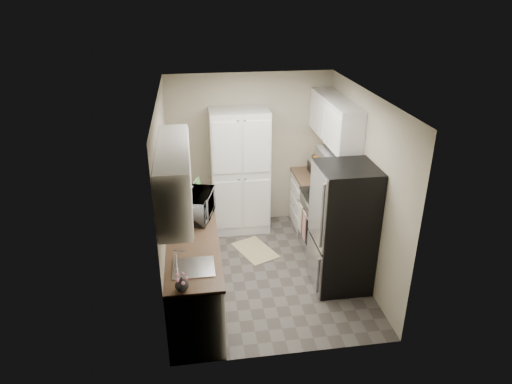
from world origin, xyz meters
TOP-DOWN VIEW (x-y plane):
  - ground at (0.00, 0.00)m, footprint 3.20×3.20m
  - room_shell at (-0.02, -0.01)m, footprint 2.64×3.24m
  - pantry_cabinet at (-0.20, 1.32)m, footprint 0.90×0.55m
  - base_cabinet_left at (-0.99, -0.43)m, footprint 0.60×2.30m
  - countertop_left at (-0.99, -0.43)m, footprint 0.63×2.33m
  - base_cabinet_right at (0.99, 1.19)m, footprint 0.60×0.80m
  - countertop_right at (0.99, 1.19)m, footprint 0.63×0.83m
  - electric_range at (0.97, 0.39)m, footprint 0.71×0.78m
  - refrigerator at (0.94, -0.41)m, footprint 0.70×0.72m
  - microwave at (-0.94, 0.03)m, footprint 0.56×0.70m
  - wine_bottle at (-1.14, 0.57)m, footprint 0.07×0.07m
  - flower_vase at (-1.11, -1.52)m, footprint 0.18×0.18m
  - cutting_board at (-0.87, 0.70)m, footprint 0.07×0.20m
  - toaster_oven at (1.07, 1.23)m, footprint 0.31×0.39m
  - fruit_basket at (1.07, 1.25)m, footprint 0.32×0.32m
  - kitchen_mat at (-0.07, 0.56)m, footprint 0.70×0.84m

SIDE VIEW (x-z plane):
  - ground at x=0.00m, z-range 0.00..0.00m
  - kitchen_mat at x=-0.07m, z-range 0.00..0.01m
  - base_cabinet_left at x=-0.99m, z-range 0.00..0.88m
  - base_cabinet_right at x=0.99m, z-range 0.00..0.88m
  - electric_range at x=0.97m, z-range -0.09..1.04m
  - refrigerator at x=0.94m, z-range 0.00..1.70m
  - countertop_left at x=-0.99m, z-range 0.88..0.92m
  - countertop_right at x=0.99m, z-range 0.88..0.92m
  - flower_vase at x=-1.11m, z-range 0.92..1.07m
  - pantry_cabinet at x=-0.20m, z-range 0.00..2.00m
  - toaster_oven at x=1.07m, z-range 0.92..1.15m
  - cutting_board at x=-0.87m, z-range 0.92..1.18m
  - wine_bottle at x=-1.14m, z-range 0.92..1.18m
  - microwave at x=-0.94m, z-range 0.92..1.26m
  - fruit_basket at x=1.07m, z-range 1.15..1.26m
  - room_shell at x=-0.02m, z-range 0.37..2.89m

